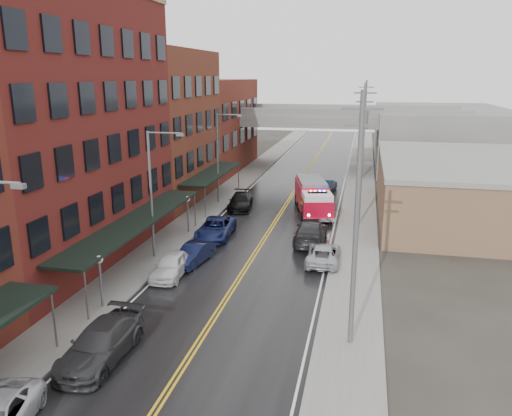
# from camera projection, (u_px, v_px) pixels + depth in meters

# --- Properties ---
(road) EXTENTS (11.00, 160.00, 0.02)m
(road) POSITION_uv_depth(u_px,v_px,m) (265.00, 238.00, 39.70)
(road) COLOR black
(road) RESTS_ON ground
(sidewalk_left) EXTENTS (3.00, 160.00, 0.15)m
(sidewalk_left) POSITION_uv_depth(u_px,v_px,m) (178.00, 232.00, 41.19)
(sidewalk_left) COLOR slate
(sidewalk_left) RESTS_ON ground
(sidewalk_right) EXTENTS (3.00, 160.00, 0.15)m
(sidewalk_right) POSITION_uv_depth(u_px,v_px,m) (358.00, 244.00, 38.18)
(sidewalk_right) COLOR slate
(sidewalk_right) RESTS_ON ground
(curb_left) EXTENTS (0.30, 160.00, 0.15)m
(curb_left) POSITION_uv_depth(u_px,v_px,m) (197.00, 233.00, 40.85)
(curb_left) COLOR gray
(curb_left) RESTS_ON ground
(curb_right) EXTENTS (0.30, 160.00, 0.15)m
(curb_right) POSITION_uv_depth(u_px,v_px,m) (336.00, 242.00, 38.52)
(curb_right) COLOR gray
(curb_right) RESTS_ON ground
(brick_building_b) EXTENTS (9.00, 20.00, 18.00)m
(brick_building_b) POSITION_uv_depth(u_px,v_px,m) (51.00, 130.00, 33.51)
(brick_building_b) COLOR maroon
(brick_building_b) RESTS_ON ground
(brick_building_c) EXTENTS (9.00, 15.00, 15.00)m
(brick_building_c) POSITION_uv_depth(u_px,v_px,m) (157.00, 127.00, 50.42)
(brick_building_c) COLOR brown
(brick_building_c) RESTS_ON ground
(brick_building_far) EXTENTS (9.00, 20.00, 12.00)m
(brick_building_far) POSITION_uv_depth(u_px,v_px,m) (209.00, 125.00, 67.32)
(brick_building_far) COLOR maroon
(brick_building_far) RESTS_ON ground
(tan_building) EXTENTS (14.00, 22.00, 5.00)m
(tan_building) POSITION_uv_depth(u_px,v_px,m) (459.00, 190.00, 45.20)
(tan_building) COLOR #89664A
(tan_building) RESTS_ON ground
(right_far_block) EXTENTS (18.00, 30.00, 8.00)m
(right_far_block) POSITION_uv_depth(u_px,v_px,m) (440.00, 136.00, 72.72)
(right_far_block) COLOR slate
(right_far_block) RESTS_ON ground
(awning_1) EXTENTS (2.60, 18.00, 3.09)m
(awning_1) POSITION_uv_depth(u_px,v_px,m) (137.00, 221.00, 33.87)
(awning_1) COLOR black
(awning_1) RESTS_ON ground
(awning_2) EXTENTS (2.60, 13.00, 3.09)m
(awning_2) POSITION_uv_depth(u_px,v_px,m) (213.00, 173.00, 50.38)
(awning_2) COLOR black
(awning_2) RESTS_ON ground
(globe_lamp_1) EXTENTS (0.44, 0.44, 3.12)m
(globe_lamp_1) POSITION_uv_depth(u_px,v_px,m) (100.00, 270.00, 27.21)
(globe_lamp_1) COLOR #59595B
(globe_lamp_1) RESTS_ON ground
(globe_lamp_2) EXTENTS (0.44, 0.44, 3.12)m
(globe_lamp_2) POSITION_uv_depth(u_px,v_px,m) (188.00, 206.00, 40.42)
(globe_lamp_2) COLOR #59595B
(globe_lamp_2) RESTS_ON ground
(street_lamp_1) EXTENTS (2.64, 0.22, 9.00)m
(street_lamp_1) POSITION_uv_depth(u_px,v_px,m) (154.00, 187.00, 34.05)
(street_lamp_1) COLOR #59595B
(street_lamp_1) RESTS_ON ground
(street_lamp_2) EXTENTS (2.64, 0.22, 9.00)m
(street_lamp_2) POSITION_uv_depth(u_px,v_px,m) (220.00, 153.00, 49.15)
(street_lamp_2) COLOR #59595B
(street_lamp_2) RESTS_ON ground
(utility_pole_0) EXTENTS (1.80, 0.24, 12.00)m
(utility_pole_0) POSITION_uv_depth(u_px,v_px,m) (357.00, 219.00, 22.43)
(utility_pole_0) COLOR #59595B
(utility_pole_0) RESTS_ON ground
(utility_pole_1) EXTENTS (1.80, 0.24, 12.00)m
(utility_pole_1) POSITION_uv_depth(u_px,v_px,m) (362.00, 153.00, 41.31)
(utility_pole_1) COLOR #59595B
(utility_pole_1) RESTS_ON ground
(utility_pole_2) EXTENTS (1.80, 0.24, 12.00)m
(utility_pole_2) POSITION_uv_depth(u_px,v_px,m) (364.00, 129.00, 60.19)
(utility_pole_2) COLOR #59595B
(utility_pole_2) RESTS_ON ground
(overpass) EXTENTS (40.00, 10.00, 7.50)m
(overpass) POSITION_uv_depth(u_px,v_px,m) (311.00, 125.00, 68.36)
(overpass) COLOR slate
(overpass) RESTS_ON ground
(fire_truck) EXTENTS (4.80, 8.71, 3.04)m
(fire_truck) POSITION_uv_depth(u_px,v_px,m) (313.00, 196.00, 46.46)
(fire_truck) COLOR #B70822
(fire_truck) RESTS_ON ground
(parked_car_left_3) EXTENTS (2.29, 5.58, 1.62)m
(parked_car_left_3) POSITION_uv_depth(u_px,v_px,m) (101.00, 343.00, 22.64)
(parked_car_left_3) COLOR #2B2C2E
(parked_car_left_3) RESTS_ON ground
(parked_car_left_4) EXTENTS (2.00, 4.58, 1.54)m
(parked_car_left_4) POSITION_uv_depth(u_px,v_px,m) (171.00, 265.00, 32.10)
(parked_car_left_4) COLOR silver
(parked_car_left_4) RESTS_ON ground
(parked_car_left_5) EXTENTS (2.09, 4.34, 1.37)m
(parked_car_left_5) POSITION_uv_depth(u_px,v_px,m) (194.00, 254.00, 34.27)
(parked_car_left_5) COLOR black
(parked_car_left_5) RESTS_ON ground
(parked_car_left_6) EXTENTS (2.80, 5.58, 1.51)m
(parked_car_left_6) POSITION_uv_depth(u_px,v_px,m) (216.00, 228.00, 39.81)
(parked_car_left_6) COLOR #151D4E
(parked_car_left_6) RESTS_ON ground
(parked_car_left_7) EXTENTS (2.71, 5.38, 1.50)m
(parked_car_left_7) POSITION_uv_depth(u_px,v_px,m) (240.00, 201.00, 48.30)
(parked_car_left_7) COLOR black
(parked_car_left_7) RESTS_ON ground
(parked_car_right_0) EXTENTS (2.26, 4.79, 1.32)m
(parked_car_right_0) POSITION_uv_depth(u_px,v_px,m) (323.00, 254.00, 34.37)
(parked_car_right_0) COLOR #A9ACB1
(parked_car_right_0) RESTS_ON ground
(parked_car_right_1) EXTENTS (2.42, 5.81, 1.68)m
(parked_car_right_1) POSITION_uv_depth(u_px,v_px,m) (311.00, 232.00, 38.54)
(parked_car_right_1) COLOR #252528
(parked_car_right_1) RESTS_ON ground
(parked_car_right_2) EXTENTS (1.92, 4.16, 1.38)m
(parked_car_right_2) POSITION_uv_depth(u_px,v_px,m) (323.00, 197.00, 50.32)
(parked_car_right_2) COLOR #B4B4B4
(parked_car_right_2) RESTS_ON ground
(parked_car_right_3) EXTENTS (1.93, 4.29, 1.36)m
(parked_car_right_3) POSITION_uv_depth(u_px,v_px,m) (328.00, 185.00, 55.58)
(parked_car_right_3) COLOR black
(parked_car_right_3) RESTS_ON ground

